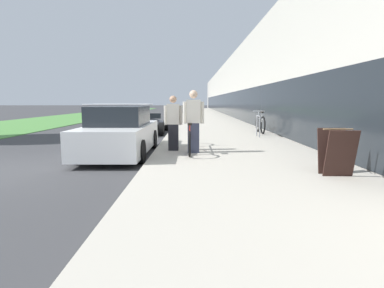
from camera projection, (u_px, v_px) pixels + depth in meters
sidewalk_slab at (206, 118)px, 27.31m from camera, size 4.64×70.00×0.13m
storefront_facade at (266, 90)px, 34.84m from camera, size 10.01×70.00×5.71m
lawn_strip at (84, 116)px, 31.29m from camera, size 6.98×70.00×0.03m
tandem_bicycle at (190, 138)px, 8.58m from camera, size 0.52×2.74×0.84m
person_rider at (194, 122)px, 8.15m from camera, size 0.58×0.23×1.70m
person_bystander at (173, 123)px, 8.56m from camera, size 0.53×0.21×1.56m
bike_rack_hoop at (258, 124)px, 11.96m from camera, size 0.05×0.60×0.84m
cruiser_bike_nearest at (260, 124)px, 13.36m from camera, size 0.52×1.76×0.97m
sandwich_board_sign at (337, 152)px, 5.69m from camera, size 0.56×0.56×0.90m
parked_sedan_curbside at (121, 133)px, 8.58m from camera, size 1.78×4.09×1.47m
vintage_roadster_curbside at (148, 125)px, 14.62m from camera, size 1.80×4.09×0.94m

